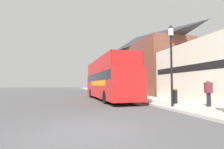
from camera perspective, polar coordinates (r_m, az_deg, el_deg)
The scene contains 10 objects.
ground_plane at distance 26.62m, azimuth -13.54°, elevation -6.42°, with size 144.00×144.00×0.00m, color #4C4C4F.
sidewalk at distance 24.84m, azimuth 3.29°, elevation -6.57°, with size 3.82×108.00×0.14m.
brick_terrace_rear at distance 32.78m, azimuth 7.93°, elevation 3.17°, with size 6.00×24.51×10.34m.
tour_bus at distance 17.17m, azimuth -1.33°, elevation -2.39°, with size 2.73×11.37×3.88m.
parked_car_ahead_of_bus at distance 25.33m, azimuth -4.15°, elevation -5.14°, with size 1.94×4.55×1.46m.
pedestrian_second at distance 12.29m, azimuth 28.96°, elevation -4.36°, with size 0.45×0.25×1.71m.
lamp_post_nearest at distance 11.70m, azimuth 18.75°, elevation 7.48°, with size 0.35×0.35×5.13m.
lamp_post_second at distance 19.41m, azimuth 3.93°, elevation 2.42°, with size 0.35×0.35×4.77m.
lamp_post_third at distance 27.79m, azimuth -1.81°, elevation 1.17°, with size 0.35×0.35×5.15m.
litter_bin at distance 13.46m, azimuth 19.66°, elevation -6.54°, with size 0.48×0.48×1.02m.
Camera 1 is at (-0.61, -5.57, 1.48)m, focal length 28.00 mm.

